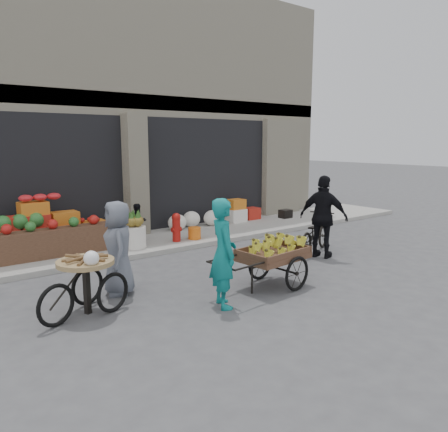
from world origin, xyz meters
TOP-DOWN VIEW (x-y plane):
  - ground at (0.00, 0.00)m, footprint 80.00×80.00m
  - sidewalk at (0.00, 4.10)m, footprint 18.00×2.20m
  - building at (0.00, 8.03)m, footprint 14.00×6.45m
  - fruit_display at (-2.48, 4.38)m, footprint 3.10×1.12m
  - pineapple_bin at (-0.75, 3.60)m, footprint 0.52×0.52m
  - fire_hydrant at (0.35, 3.55)m, footprint 0.22×0.22m
  - orange_bucket at (0.85, 3.50)m, footprint 0.32×0.32m
  - right_bay_goods at (2.61, 4.70)m, footprint 3.35×0.60m
  - seated_person at (-0.35, 4.20)m, footprint 0.51×0.43m
  - banana_cart at (0.08, -0.12)m, footprint 2.14×1.03m
  - vendor_woman at (-1.15, -0.32)m, footprint 0.60×0.73m
  - tricycle_cart at (-2.97, 0.68)m, footprint 1.45×1.08m
  - vendor_grey at (-2.20, 1.21)m, footprint 0.70×0.89m
  - bicycle at (2.59, 1.06)m, footprint 1.82×1.18m
  - cyclist at (2.39, 0.66)m, footprint 0.81×1.16m

SIDE VIEW (x-z plane):
  - ground at x=0.00m, z-range 0.00..0.00m
  - sidewalk at x=0.00m, z-range 0.00..0.12m
  - orange_bucket at x=0.85m, z-range 0.12..0.42m
  - pineapple_bin at x=-0.75m, z-range 0.12..0.62m
  - right_bay_goods at x=2.61m, z-range 0.06..0.76m
  - bicycle at x=2.59m, z-range 0.00..0.90m
  - fire_hydrant at x=0.35m, z-range 0.15..0.86m
  - tricycle_cart at x=-2.97m, z-range 0.09..1.04m
  - seated_person at x=-0.35m, z-range 0.12..1.05m
  - banana_cart at x=0.08m, z-range 0.20..1.06m
  - fruit_display at x=-2.48m, z-range 0.05..1.29m
  - vendor_grey at x=-2.20m, z-range 0.00..1.60m
  - vendor_woman at x=-1.15m, z-range 0.00..1.72m
  - cyclist at x=2.39m, z-range 0.00..1.84m
  - building at x=0.00m, z-range -0.13..6.87m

